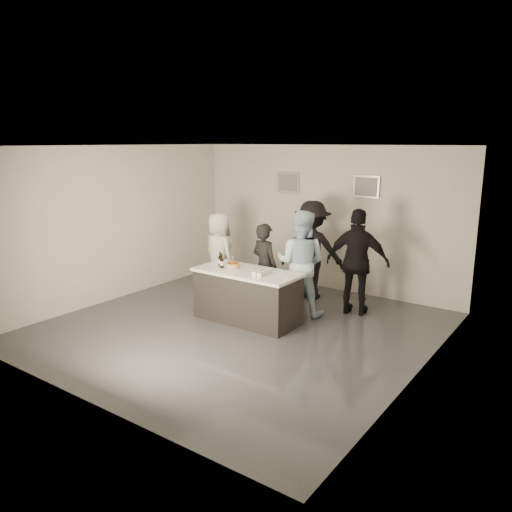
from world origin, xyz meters
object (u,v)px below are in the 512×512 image
object	(u,v)px
person_guest_left	(219,254)
person_guest_right	(358,262)
cake	(233,266)
bar_counter	(247,296)
person_main_blue	(301,263)
person_main_black	(265,266)
person_guest_back	(312,250)
beer_bottle_b	(222,261)
beer_bottle_a	(220,259)

from	to	relation	value
person_guest_left	person_guest_right	bearing A→B (deg)	-154.08
cake	person_guest_right	xyz separation A→B (m)	(1.71, 1.44, 0.02)
bar_counter	cake	distance (m)	0.58
person_guest_right	person_main_blue	bearing A→B (deg)	23.49
cake	person_main_blue	size ratio (longest dim) A/B	0.13
person_main_black	person_guest_back	bearing A→B (deg)	-97.22
person_main_black	person_guest_left	world-z (taller)	person_guest_left
bar_counter	person_guest_right	world-z (taller)	person_guest_right
beer_bottle_b	person_guest_left	xyz separation A→B (m)	(-0.94, 1.05, -0.19)
person_main_blue	person_guest_left	distance (m)	1.99
beer_bottle_a	person_guest_back	xyz separation A→B (m)	(0.85, 1.81, -0.06)
person_main_black	person_guest_back	xyz separation A→B (m)	(0.38, 1.10, 0.16)
person_main_black	person_guest_back	size ratio (longest dim) A/B	0.83
person_guest_left	person_guest_right	size ratio (longest dim) A/B	0.87
cake	person_guest_right	distance (m)	2.23
person_guest_right	person_guest_back	bearing A→B (deg)	-29.84
bar_counter	beer_bottle_a	size ratio (longest dim) A/B	7.15
bar_counter	person_main_blue	world-z (taller)	person_main_blue
person_main_blue	cake	bearing A→B (deg)	30.51
beer_bottle_b	person_main_black	size ratio (longest dim) A/B	0.16
bar_counter	cake	size ratio (longest dim) A/B	7.73
person_guest_right	beer_bottle_b	bearing A→B (deg)	27.75
beer_bottle_b	person_guest_left	size ratio (longest dim) A/B	0.16
bar_counter	person_main_black	size ratio (longest dim) A/B	1.15
beer_bottle_a	person_main_blue	world-z (taller)	person_main_blue
cake	person_main_blue	distance (m)	1.22
person_main_blue	person_guest_right	world-z (taller)	person_guest_right
beer_bottle_b	person_guest_back	size ratio (longest dim) A/B	0.13
beer_bottle_a	person_guest_back	size ratio (longest dim) A/B	0.13
cake	person_guest_left	size ratio (longest dim) A/B	0.14
bar_counter	person_guest_right	size ratio (longest dim) A/B	0.97
person_guest_right	person_guest_back	world-z (taller)	person_guest_back
person_main_black	person_guest_left	size ratio (longest dim) A/B	0.97
person_main_black	beer_bottle_a	bearing A→B (deg)	68.20
cake	person_guest_right	size ratio (longest dim) A/B	0.13
person_guest_back	beer_bottle_b	bearing A→B (deg)	52.53
beer_bottle_a	person_guest_right	size ratio (longest dim) A/B	0.14
beer_bottle_a	beer_bottle_b	world-z (taller)	same
cake	person_main_black	world-z (taller)	person_main_black
person_guest_back	person_main_blue	bearing A→B (deg)	91.30
person_guest_right	person_guest_back	xyz separation A→B (m)	(-1.14, 0.37, 0.01)
beer_bottle_a	person_main_black	size ratio (longest dim) A/B	0.16
beer_bottle_b	person_guest_right	world-z (taller)	person_guest_right
person_guest_right	person_guest_left	bearing A→B (deg)	-1.86
person_main_black	person_guest_right	size ratio (longest dim) A/B	0.84
beer_bottle_b	person_guest_left	distance (m)	1.42
beer_bottle_a	person_guest_right	distance (m)	2.46
beer_bottle_a	person_guest_left	size ratio (longest dim) A/B	0.16
bar_counter	person_guest_back	distance (m)	1.90
bar_counter	beer_bottle_b	world-z (taller)	beer_bottle_b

